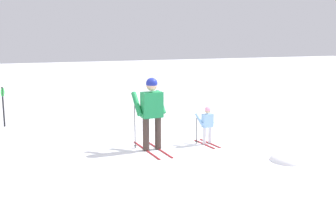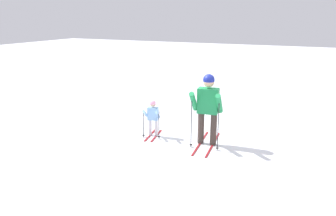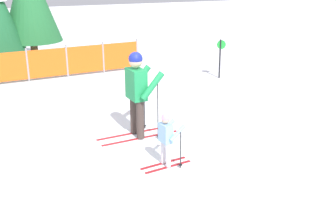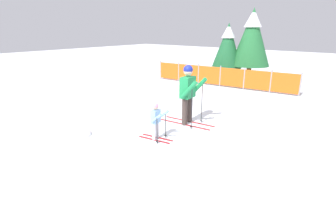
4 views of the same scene
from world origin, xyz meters
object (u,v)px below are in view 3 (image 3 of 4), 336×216
at_px(trail_marker, 220,54).
at_px(skier_child, 166,136).
at_px(safety_fence, 28,65).
at_px(skier_adult, 137,87).

bearing_deg(trail_marker, skier_child, -126.93).
height_order(skier_child, trail_marker, trail_marker).
bearing_deg(safety_fence, trail_marker, -17.44).
bearing_deg(trail_marker, safety_fence, 162.56).
xyz_separation_m(skier_child, trail_marker, (3.87, 5.15, 0.19)).
bearing_deg(skier_adult, safety_fence, 102.50).
relative_size(skier_adult, safety_fence, 0.25).
distance_m(skier_adult, trail_marker, 5.34).
bearing_deg(trail_marker, skier_adult, -137.17).
relative_size(skier_adult, trail_marker, 1.47).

